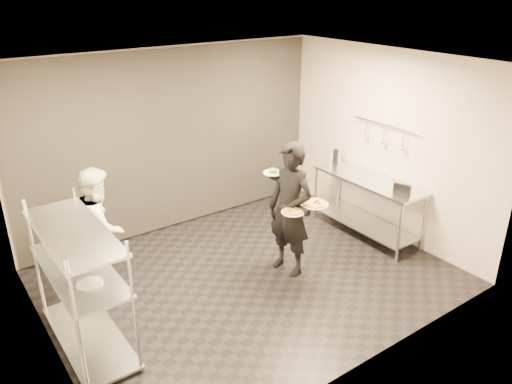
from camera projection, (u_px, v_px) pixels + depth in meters
room_shell at (201, 155)px, 6.99m from camera, size 5.00×4.00×2.80m
pass_rack at (81, 281)px, 5.21m from camera, size 0.60×1.60×1.50m
prep_counter at (367, 196)px, 7.58m from camera, size 0.60×1.80×0.92m
utensil_rail at (384, 135)px, 7.34m from camera, size 0.07×1.20×0.31m
waiter at (290, 210)px, 6.49m from camera, size 0.56×0.73×1.80m
chef at (100, 226)px, 6.34m from camera, size 0.83×0.92×1.56m
pizza_plate_near at (293, 211)px, 6.20m from camera, size 0.29×0.29×0.05m
pizza_plate_far at (314, 203)px, 6.35m from camera, size 0.36×0.36×0.05m
salad_plate at (273, 171)px, 6.46m from camera, size 0.25×0.25×0.07m
pos_monitor at (402, 190)px, 6.83m from camera, size 0.12×0.24×0.17m
bottle_green at (330, 162)px, 7.79m from camera, size 0.06×0.06×0.23m
bottle_clear at (339, 155)px, 8.10m from camera, size 0.06×0.06×0.22m
bottle_dark at (335, 156)px, 8.05m from camera, size 0.07×0.07×0.23m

